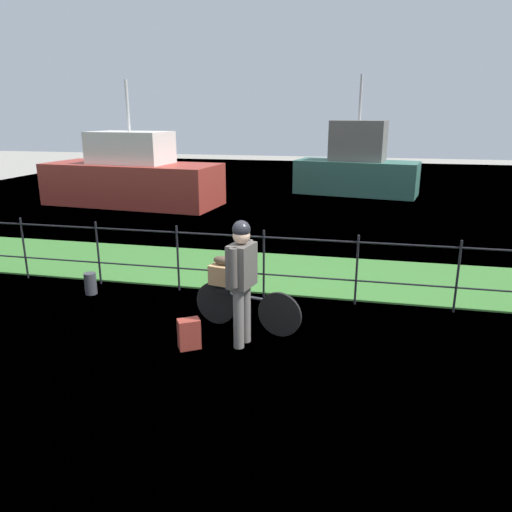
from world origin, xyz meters
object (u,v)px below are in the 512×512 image
bicycle_main (246,307)px  terrier_dog (224,260)px  cyclist_person (242,273)px  mooring_bollard (91,284)px  backpack_on_paving (189,334)px  moored_boat_mid (133,177)px  moored_boat_near (357,168)px  wooden_crate (223,274)px

bicycle_main → terrier_dog: bearing=167.5°
bicycle_main → cyclist_person: 0.82m
bicycle_main → mooring_bollard: (-2.90, 0.79, -0.15)m
cyclist_person → backpack_on_paving: (-0.65, -0.26, -0.80)m
backpack_on_paving → moored_boat_mid: bearing=87.6°
mooring_bollard → moored_boat_near: 12.63m
mooring_bollard → moored_boat_mid: (-3.16, 8.07, 0.73)m
wooden_crate → backpack_on_paving: size_ratio=0.83×
moored_boat_mid → bicycle_main: bearing=-55.6°
bicycle_main → moored_boat_mid: bearing=124.4°
cyclist_person → moored_boat_mid: moored_boat_mid is taller
wooden_crate → cyclist_person: (0.42, -0.55, 0.23)m
bicycle_main → backpack_on_paving: bicycle_main is taller
wooden_crate → backpack_on_paving: bearing=-105.8°
cyclist_person → mooring_bollard: (-2.97, 1.27, -0.82)m
terrier_dog → backpack_on_paving: 1.15m
terrier_dog → moored_boat_mid: bearing=123.1°
wooden_crate → backpack_on_paving: (-0.23, -0.81, -0.57)m
cyclist_person → wooden_crate: bearing=127.0°
backpack_on_paving → mooring_bollard: 2.78m
moored_boat_near → backpack_on_paving: bearing=-97.6°
cyclist_person → moored_boat_near: bearing=85.1°
cyclist_person → mooring_bollard: 3.33m
mooring_bollard → moored_boat_mid: 8.70m
backpack_on_paving → mooring_bollard: (-2.32, 1.52, -0.01)m
bicycle_main → terrier_dog: (-0.33, 0.07, 0.65)m
bicycle_main → moored_boat_near: 12.78m
cyclist_person → mooring_bollard: bearing=156.9°
wooden_crate → moored_boat_near: (1.56, 12.63, 0.22)m
moored_boat_mid → moored_boat_near: bearing=27.9°
wooden_crate → mooring_bollard: size_ratio=0.90×
cyclist_person → moored_boat_mid: bearing=123.3°
terrier_dog → moored_boat_near: size_ratio=0.07×
bicycle_main → terrier_dog: terrier_dog is taller
moored_boat_near → moored_boat_mid: (-7.27, -3.84, -0.08)m
mooring_bollard → moored_boat_near: (4.11, 11.91, 0.80)m
terrier_dog → bicycle_main: bearing=-12.5°
cyclist_person → terrier_dog: bearing=125.7°
moored_boat_mid → terrier_dog: bearing=-56.9°
cyclist_person → backpack_on_paving: cyclist_person is taller
mooring_bollard → moored_boat_mid: bearing=111.3°
moored_boat_near → moored_boat_mid: 8.22m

